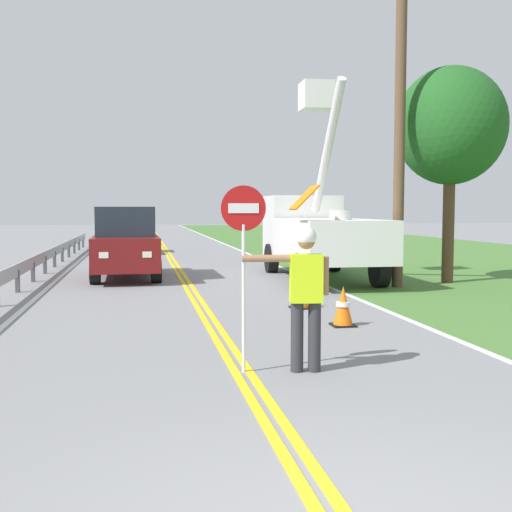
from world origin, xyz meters
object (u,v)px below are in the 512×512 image
oncoming_sedan_second (121,235)px  roadside_tree_verge (451,127)px  flagger_worker (305,289)px  stop_sign_paddle (243,236)px  traffic_cone_mid (300,292)px  utility_pole_near (400,112)px  traffic_cone_lead (343,307)px  oncoming_suv_nearest (126,242)px  utility_bucket_truck (317,230)px

oncoming_sedan_second → roadside_tree_verge: bearing=-56.1°
flagger_worker → oncoming_sedan_second: size_ratio=0.44×
flagger_worker → oncoming_sedan_second: 22.49m
stop_sign_paddle → traffic_cone_mid: (1.96, 4.80, -1.37)m
utility_pole_near → traffic_cone_mid: 6.17m
traffic_cone_lead → roadside_tree_verge: 8.50m
oncoming_suv_nearest → oncoming_sedan_second: 10.92m
oncoming_sedan_second → utility_bucket_truck: bearing=-63.2°
flagger_worker → oncoming_suv_nearest: 11.65m
oncoming_sedan_second → utility_pole_near: utility_pole_near is taller
traffic_cone_lead → utility_bucket_truck: bearing=77.6°
oncoming_suv_nearest → roadside_tree_verge: 9.76m
traffic_cone_mid → roadside_tree_verge: roadside_tree_verge is taller
utility_bucket_truck → oncoming_sedan_second: (-5.98, 11.86, -0.59)m
utility_bucket_truck → oncoming_sedan_second: utility_bucket_truck is taller
flagger_worker → stop_sign_paddle: (-0.76, 0.10, 0.66)m
oncoming_suv_nearest → roadside_tree_verge: (8.79, -2.80, 3.21)m
oncoming_suv_nearest → traffic_cone_mid: bearing=-60.8°
roadside_tree_verge → utility_bucket_truck: bearing=150.2°
oncoming_sedan_second → traffic_cone_lead: (4.31, -19.42, -0.50)m
stop_sign_paddle → oncoming_suv_nearest: 11.44m
traffic_cone_mid → roadside_tree_verge: 7.47m
stop_sign_paddle → traffic_cone_mid: 5.36m
oncoming_sedan_second → flagger_worker: bearing=-82.7°
utility_bucket_truck → utility_pole_near: bearing=-60.1°
stop_sign_paddle → flagger_worker: bearing=-7.6°
oncoming_sedan_second → utility_pole_near: bearing=-62.7°
flagger_worker → traffic_cone_lead: size_ratio=2.61×
oncoming_suv_nearest → oncoming_sedan_second: bearing=92.3°
stop_sign_paddle → utility_bucket_truck: 11.06m
traffic_cone_mid → roadside_tree_verge: bearing=35.6°
utility_bucket_truck → roadside_tree_verge: roadside_tree_verge is taller
stop_sign_paddle → utility_pole_near: bearing=55.5°
roadside_tree_verge → traffic_cone_lead: bearing=-130.6°
roadside_tree_verge → oncoming_suv_nearest: bearing=162.3°
utility_pole_near → traffic_cone_lead: utility_pole_near is taller
oncoming_sedan_second → traffic_cone_lead: 19.90m
utility_bucket_truck → oncoming_suv_nearest: bearing=170.3°
utility_bucket_truck → oncoming_sedan_second: 13.29m
stop_sign_paddle → traffic_cone_lead: bearing=51.4°
oncoming_suv_nearest → utility_pole_near: (7.02, -3.50, 3.47)m
utility_bucket_truck → oncoming_suv_nearest: utility_bucket_truck is taller
utility_bucket_truck → traffic_cone_lead: (-1.67, -7.57, -1.09)m
stop_sign_paddle → oncoming_sedan_second: (-2.10, 22.20, -0.88)m
traffic_cone_lead → utility_pole_near: bearing=58.0°
flagger_worker → utility_pole_near: bearing=59.8°
utility_bucket_truck → utility_pole_near: size_ratio=0.79×
oncoming_sedan_second → roadside_tree_verge: 16.87m
utility_bucket_truck → utility_pole_near: utility_pole_near is taller
utility_pole_near → traffic_cone_lead: size_ratio=12.41×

